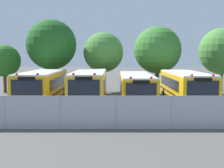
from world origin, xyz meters
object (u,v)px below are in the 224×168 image
Objects in this scene: traffic_cone at (134,118)px; school_bus_2 at (135,87)px; school_bus_1 at (88,86)px; tree_2 at (102,52)px; school_bus_3 at (184,87)px; tree_1 at (48,44)px; tree_3 at (157,50)px; school_bus_0 at (42,86)px; tree_0 at (2,60)px; tree_4 at (221,51)px.

school_bus_2 is at bearing 85.03° from traffic_cone.
tree_2 is at bearing -96.25° from school_bus_1.
tree_1 is (-12.15, 7.29, 3.68)m from school_bus_3.
tree_1 reaches higher than school_bus_3.
school_bus_3 reaches higher than traffic_cone.
tree_2 is 0.91× the size of tree_3.
school_bus_0 is 0.99× the size of school_bus_3.
tree_3 is (5.75, -0.25, 0.22)m from tree_2.
school_bus_2 is at bearing -177.41° from school_bus_1.
tree_0 is 0.66× the size of tree_1.
tree_3 is (-0.91, 7.88, 3.01)m from school_bus_3.
tree_4 reaches higher than school_bus_1.
tree_0 is (-9.45, 7.43, 1.94)m from school_bus_1.
school_bus_3 is at bearing -123.76° from tree_4.
school_bus_2 is at bearing -137.49° from tree_4.
tree_1 reaches higher than school_bus_1.
tree_4 is at bearing 13.43° from tree_3.
tree_4 reaches higher than traffic_cone.
tree_2 is at bearing -173.43° from tree_4.
school_bus_0 is 1.34× the size of tree_4.
traffic_cone is at bearing 85.78° from school_bus_2.
school_bus_1 is at bearing -145.50° from tree_4.
school_bus_3 is 1.49× the size of tree_2.
school_bus_3 is at bearing 56.25° from traffic_cone.
tree_4 is (18.59, 2.35, -0.67)m from tree_1.
tree_4 is at bearing 7.19° from tree_1.
tree_3 is at bearing -130.17° from school_bus_1.
tree_4 reaches higher than school_bus_2.
school_bus_0 is 9.75m from traffic_cone.
school_bus_2 is 15.41× the size of traffic_cone.
school_bus_1 is 1.25× the size of tree_1.
school_bus_0 is 8.01m from tree_1.
school_bus_2 is 3.88m from school_bus_3.
school_bus_0 is 1.47× the size of tree_2.
tree_1 is at bearing -171.33° from tree_2.
tree_0 is 0.72× the size of tree_4.
tree_4 reaches higher than school_bus_0.
tree_1 is at bearing -30.53° from school_bus_3.
school_bus_1 reaches higher than school_bus_0.
school_bus_3 is at bearing -23.65° from tree_0.
tree_1 reaches higher than tree_0.
school_bus_0 is at bearing -120.24° from tree_2.
tree_1 is at bearing -172.81° from tree_4.
school_bus_1 is 14.92× the size of traffic_cone.
school_bus_2 is 1.40× the size of tree_3.
school_bus_2 is 8.89m from tree_2.
school_bus_1 is 1.00× the size of school_bus_3.
traffic_cone is (7.69, -13.97, -4.77)m from tree_1.
tree_2 reaches higher than school_bus_2.
school_bus_0 is 9.57m from tree_2.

